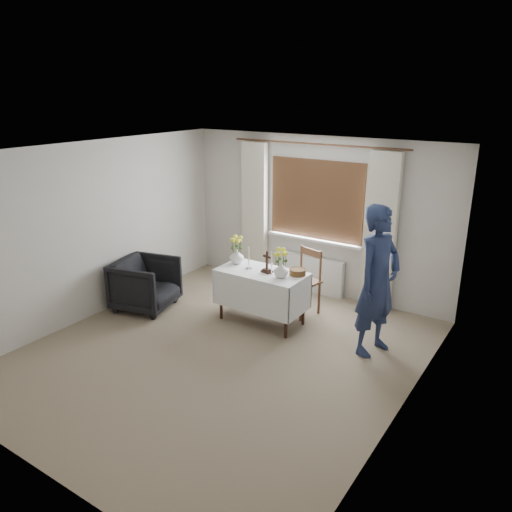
{
  "coord_description": "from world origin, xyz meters",
  "views": [
    {
      "loc": [
        3.44,
        -4.4,
        3.17
      ],
      "look_at": [
        -0.03,
        0.84,
        1.05
      ],
      "focal_mm": 35.0,
      "sensor_mm": 36.0,
      "label": 1
    }
  ],
  "objects_px": {
    "altar_table": "(262,297)",
    "flower_vase_left": "(237,256)",
    "wooden_chair": "(301,282)",
    "flower_vase_right": "(281,270)",
    "armchair": "(146,284)",
    "person": "(378,281)",
    "wooden_cross": "(267,262)"
  },
  "relations": [
    {
      "from": "wooden_chair",
      "to": "flower_vase_left",
      "type": "bearing_deg",
      "value": -134.01
    },
    {
      "from": "wooden_chair",
      "to": "flower_vase_right",
      "type": "bearing_deg",
      "value": -73.11
    },
    {
      "from": "wooden_cross",
      "to": "wooden_chair",
      "type": "bearing_deg",
      "value": 77.27
    },
    {
      "from": "armchair",
      "to": "person",
      "type": "xyz_separation_m",
      "value": [
        3.33,
        0.65,
        0.56
      ]
    },
    {
      "from": "wooden_cross",
      "to": "armchair",
      "type": "bearing_deg",
      "value": -151.39
    },
    {
      "from": "wooden_cross",
      "to": "flower_vase_right",
      "type": "height_order",
      "value": "wooden_cross"
    },
    {
      "from": "flower_vase_left",
      "to": "wooden_chair",
      "type": "bearing_deg",
      "value": 30.36
    },
    {
      "from": "wooden_chair",
      "to": "wooden_cross",
      "type": "bearing_deg",
      "value": -97.95
    },
    {
      "from": "wooden_chair",
      "to": "wooden_cross",
      "type": "relative_size",
      "value": 3.14
    },
    {
      "from": "altar_table",
      "to": "armchair",
      "type": "distance_m",
      "value": 1.8
    },
    {
      "from": "person",
      "to": "flower_vase_left",
      "type": "bearing_deg",
      "value": 105.53
    },
    {
      "from": "person",
      "to": "flower_vase_right",
      "type": "xyz_separation_m",
      "value": [
        -1.29,
        -0.13,
        -0.08
      ]
    },
    {
      "from": "wooden_chair",
      "to": "flower_vase_right",
      "type": "xyz_separation_m",
      "value": [
        0.01,
        -0.61,
        0.38
      ]
    },
    {
      "from": "flower_vase_right",
      "to": "wooden_chair",
      "type": "bearing_deg",
      "value": 91.26
    },
    {
      "from": "wooden_cross",
      "to": "flower_vase_left",
      "type": "height_order",
      "value": "wooden_cross"
    },
    {
      "from": "armchair",
      "to": "person",
      "type": "height_order",
      "value": "person"
    },
    {
      "from": "flower_vase_left",
      "to": "flower_vase_right",
      "type": "relative_size",
      "value": 1.02
    },
    {
      "from": "flower_vase_right",
      "to": "wooden_cross",
      "type": "bearing_deg",
      "value": 168.11
    },
    {
      "from": "altar_table",
      "to": "wooden_chair",
      "type": "distance_m",
      "value": 0.65
    },
    {
      "from": "wooden_cross",
      "to": "flower_vase_right",
      "type": "relative_size",
      "value": 1.48
    },
    {
      "from": "armchair",
      "to": "wooden_cross",
      "type": "distance_m",
      "value": 1.95
    },
    {
      "from": "armchair",
      "to": "flower_vase_left",
      "type": "xyz_separation_m",
      "value": [
        1.22,
        0.65,
        0.48
      ]
    },
    {
      "from": "wooden_chair",
      "to": "flower_vase_right",
      "type": "distance_m",
      "value": 0.72
    },
    {
      "from": "person",
      "to": "flower_vase_right",
      "type": "distance_m",
      "value": 1.3
    },
    {
      "from": "altar_table",
      "to": "wooden_cross",
      "type": "bearing_deg",
      "value": 3.89
    },
    {
      "from": "person",
      "to": "wooden_cross",
      "type": "distance_m",
      "value": 1.55
    },
    {
      "from": "armchair",
      "to": "wooden_cross",
      "type": "height_order",
      "value": "wooden_cross"
    },
    {
      "from": "wooden_chair",
      "to": "flower_vase_left",
      "type": "distance_m",
      "value": 1.01
    },
    {
      "from": "armchair",
      "to": "altar_table",
      "type": "bearing_deg",
      "value": -85.24
    },
    {
      "from": "armchair",
      "to": "flower_vase_right",
      "type": "bearing_deg",
      "value": -89.36
    },
    {
      "from": "wooden_cross",
      "to": "flower_vase_left",
      "type": "distance_m",
      "value": 0.57
    },
    {
      "from": "altar_table",
      "to": "flower_vase_left",
      "type": "height_order",
      "value": "flower_vase_left"
    }
  ]
}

